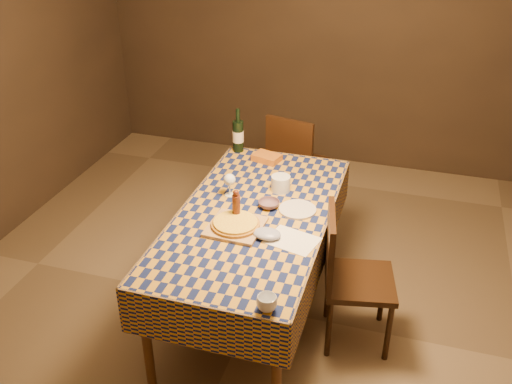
# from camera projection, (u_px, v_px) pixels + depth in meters

# --- Properties ---
(room) EXTENTS (5.00, 5.10, 2.70)m
(room) POSITION_uv_depth(u_px,v_px,m) (254.00, 129.00, 3.32)
(room) COLOR brown
(room) RESTS_ON ground
(dining_table) EXTENTS (0.94, 1.84, 0.77)m
(dining_table) POSITION_uv_depth(u_px,v_px,m) (254.00, 224.00, 3.65)
(dining_table) COLOR brown
(dining_table) RESTS_ON ground
(cutting_board) EXTENTS (0.33, 0.33, 0.02)m
(cutting_board) POSITION_uv_depth(u_px,v_px,m) (236.00, 227.00, 3.46)
(cutting_board) COLOR tan
(cutting_board) RESTS_ON dining_table
(pizza) EXTENTS (0.39, 0.39, 0.03)m
(pizza) POSITION_uv_depth(u_px,v_px,m) (235.00, 223.00, 3.44)
(pizza) COLOR #A36A1B
(pizza) RESTS_ON cutting_board
(pepper_mill) EXTENTS (0.06, 0.06, 0.21)m
(pepper_mill) POSITION_uv_depth(u_px,v_px,m) (236.00, 206.00, 3.50)
(pepper_mill) COLOR #491D11
(pepper_mill) RESTS_ON dining_table
(bowl) EXTENTS (0.16, 0.16, 0.04)m
(bowl) POSITION_uv_depth(u_px,v_px,m) (269.00, 204.00, 3.67)
(bowl) COLOR #674A56
(bowl) RESTS_ON dining_table
(wine_glass) EXTENTS (0.08, 0.08, 0.16)m
(wine_glass) POSITION_uv_depth(u_px,v_px,m) (229.00, 180.00, 3.76)
(wine_glass) COLOR white
(wine_glass) RESTS_ON dining_table
(wine_bottle) EXTENTS (0.10, 0.10, 0.34)m
(wine_bottle) POSITION_uv_depth(u_px,v_px,m) (238.00, 135.00, 4.36)
(wine_bottle) COLOR black
(wine_bottle) RESTS_ON dining_table
(deli_tub) EXTENTS (0.13, 0.13, 0.11)m
(deli_tub) POSITION_uv_depth(u_px,v_px,m) (281.00, 183.00, 3.84)
(deli_tub) COLOR silver
(deli_tub) RESTS_ON dining_table
(takeout_container) EXTENTS (0.23, 0.19, 0.05)m
(takeout_container) POSITION_uv_depth(u_px,v_px,m) (267.00, 158.00, 4.26)
(takeout_container) COLOR #B36017
(takeout_container) RESTS_ON dining_table
(white_plate) EXTENTS (0.30, 0.30, 0.01)m
(white_plate) POSITION_uv_depth(u_px,v_px,m) (298.00, 209.00, 3.64)
(white_plate) COLOR silver
(white_plate) RESTS_ON dining_table
(tumbler) EXTENTS (0.13, 0.13, 0.08)m
(tumbler) POSITION_uv_depth(u_px,v_px,m) (267.00, 303.00, 2.80)
(tumbler) COLOR white
(tumbler) RESTS_ON dining_table
(flour_patch) EXTENTS (0.34, 0.29, 0.00)m
(flour_patch) POSITION_uv_depth(u_px,v_px,m) (292.00, 240.00, 3.34)
(flour_patch) COLOR white
(flour_patch) RESTS_ON dining_table
(flour_bag) EXTENTS (0.20, 0.17, 0.05)m
(flour_bag) POSITION_uv_depth(u_px,v_px,m) (267.00, 234.00, 3.36)
(flour_bag) COLOR #9198B9
(flour_bag) RESTS_ON dining_table
(chair_far) EXTENTS (0.50, 0.51, 0.93)m
(chair_far) POSITION_uv_depth(u_px,v_px,m) (294.00, 160.00, 4.84)
(chair_far) COLOR black
(chair_far) RESTS_ON ground
(chair_right) EXTENTS (0.50, 0.50, 0.93)m
(chair_right) POSITION_uv_depth(u_px,v_px,m) (347.00, 272.00, 3.49)
(chair_right) COLOR black
(chair_right) RESTS_ON ground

